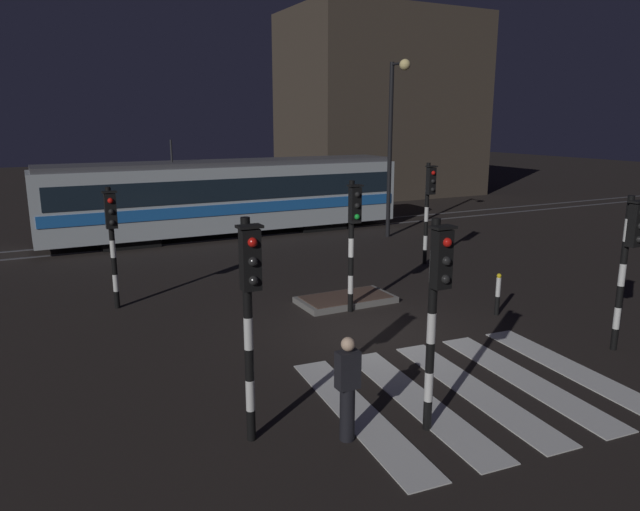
# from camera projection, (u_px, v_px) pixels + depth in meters

# --- Properties ---
(ground_plane) EXTENTS (120.00, 120.00, 0.00)m
(ground_plane) POSITION_uv_depth(u_px,v_px,m) (375.00, 332.00, 13.93)
(ground_plane) COLOR black
(rail_near) EXTENTS (80.00, 0.12, 0.03)m
(rail_near) POSITION_uv_depth(u_px,v_px,m) (218.00, 240.00, 24.60)
(rail_near) COLOR #59595E
(rail_near) RESTS_ON ground
(rail_far) EXTENTS (80.00, 0.12, 0.03)m
(rail_far) POSITION_uv_depth(u_px,v_px,m) (208.00, 234.00, 25.85)
(rail_far) COLOR #59595E
(rail_far) RESTS_ON ground
(crosswalk_zebra) EXTENTS (5.85, 4.99, 0.02)m
(crosswalk_zebra) POSITION_uv_depth(u_px,v_px,m) (473.00, 390.00, 10.94)
(crosswalk_zebra) COLOR silver
(crosswalk_zebra) RESTS_ON ground
(traffic_island) EXTENTS (2.61, 1.36, 0.18)m
(traffic_island) POSITION_uv_depth(u_px,v_px,m) (346.00, 300.00, 16.17)
(traffic_island) COLOR slate
(traffic_island) RESTS_ON ground
(traffic_light_corner_near_left) EXTENTS (0.36, 0.42, 3.56)m
(traffic_light_corner_near_left) POSITION_uv_depth(u_px,v_px,m) (249.00, 299.00, 8.65)
(traffic_light_corner_near_left) COLOR black
(traffic_light_corner_near_left) RESTS_ON ground
(traffic_light_corner_far_left) EXTENTS (0.36, 0.42, 3.25)m
(traffic_light_corner_far_left) POSITION_uv_depth(u_px,v_px,m) (112.00, 230.00, 15.17)
(traffic_light_corner_far_left) COLOR black
(traffic_light_corner_far_left) RESTS_ON ground
(traffic_light_median_centre) EXTENTS (0.36, 0.42, 3.44)m
(traffic_light_median_centre) POSITION_uv_depth(u_px,v_px,m) (353.00, 227.00, 14.86)
(traffic_light_median_centre) COLOR black
(traffic_light_median_centre) RESTS_ON ground
(traffic_light_corner_far_right) EXTENTS (0.36, 0.42, 3.52)m
(traffic_light_corner_far_right) POSITION_uv_depth(u_px,v_px,m) (429.00, 198.00, 19.99)
(traffic_light_corner_far_right) COLOR black
(traffic_light_corner_far_right) RESTS_ON ground
(traffic_light_corner_near_right) EXTENTS (0.36, 0.42, 3.40)m
(traffic_light_corner_near_right) POSITION_uv_depth(u_px,v_px,m) (629.00, 251.00, 12.30)
(traffic_light_corner_near_right) COLOR black
(traffic_light_corner_near_right) RESTS_ON ground
(traffic_light_kerb_mid_left) EXTENTS (0.36, 0.42, 3.48)m
(traffic_light_kerb_mid_left) POSITION_uv_depth(u_px,v_px,m) (436.00, 295.00, 8.98)
(traffic_light_kerb_mid_left) COLOR black
(traffic_light_kerb_mid_left) RESTS_ON ground
(street_lamp_trackside_right) EXTENTS (0.44, 1.21, 7.26)m
(street_lamp_trackside_right) POSITION_uv_depth(u_px,v_px,m) (394.00, 128.00, 24.09)
(street_lamp_trackside_right) COLOR black
(street_lamp_trackside_right) RESTS_ON ground
(tram) EXTENTS (15.58, 2.58, 4.15)m
(tram) POSITION_uv_depth(u_px,v_px,m) (228.00, 196.00, 25.16)
(tram) COLOR #B2BCC1
(tram) RESTS_ON ground
(pedestrian_waiting_at_kerb) EXTENTS (0.36, 0.24, 1.71)m
(pedestrian_waiting_at_kerb) POSITION_uv_depth(u_px,v_px,m) (348.00, 388.00, 9.06)
(pedestrian_waiting_at_kerb) COLOR black
(pedestrian_waiting_at_kerb) RESTS_ON ground
(bollard_island_edge) EXTENTS (0.12, 0.12, 1.11)m
(bollard_island_edge) POSITION_uv_depth(u_px,v_px,m) (498.00, 294.00, 15.04)
(bollard_island_edge) COLOR black
(bollard_island_edge) RESTS_ON ground
(building_backdrop) EXTENTS (12.21, 8.00, 11.68)m
(building_backdrop) POSITION_uv_depth(u_px,v_px,m) (381.00, 106.00, 39.00)
(building_backdrop) COLOR #42382D
(building_backdrop) RESTS_ON ground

